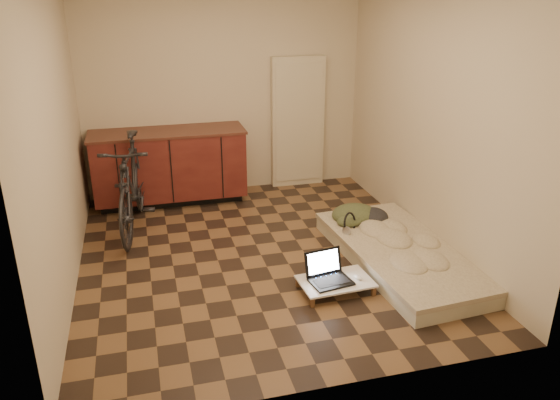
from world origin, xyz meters
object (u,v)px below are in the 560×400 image
object	(u,v)px
bicycle	(132,180)
lap_desk	(335,282)
futon	(402,254)
laptop	(328,275)

from	to	relation	value
bicycle	lap_desk	size ratio (longest dim) A/B	2.67
futon	laptop	bearing A→B (deg)	-164.48
lap_desk	laptop	distance (m)	0.09
futon	laptop	xyz separation A→B (m)	(-0.88, -0.31, 0.07)
lap_desk	bicycle	bearing A→B (deg)	128.85
futon	lap_desk	bearing A→B (deg)	-161.50
bicycle	lap_desk	world-z (taller)	bicycle
bicycle	lap_desk	xyz separation A→B (m)	(1.68, -1.84, -0.48)
futon	laptop	world-z (taller)	laptop
lap_desk	laptop	bearing A→B (deg)	151.62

